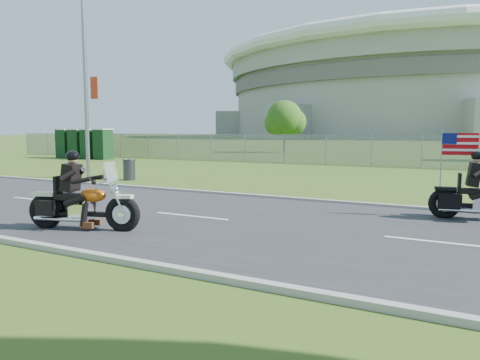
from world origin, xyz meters
The scene contains 14 objects.
ground centered at (0.00, 0.00, 0.00)m, with size 420.00×420.00×0.00m, color #395A1C.
road centered at (0.00, 0.00, 0.02)m, with size 120.00×8.00×0.04m, color #28282B.
curb_north centered at (0.00, 4.05, 0.05)m, with size 120.00×0.18×0.12m, color #9E9B93.
curb_south centered at (0.00, -4.05, 0.05)m, with size 120.00×0.18×0.12m, color #9E9B93.
fence centered at (-5.00, 20.00, 1.00)m, with size 60.00×0.03×2.00m, color gray.
stadium centered at (-20.00, 170.00, 15.58)m, with size 140.40×140.40×29.20m.
streetlight centered at (-11.98, 6.22, 5.64)m, with size 0.90×2.46×10.00m.
porta_toilet_a centered at (-22.00, 17.00, 1.15)m, with size 1.10×1.10×2.30m, color black.
porta_toilet_b centered at (-23.40, 17.00, 1.15)m, with size 1.10×1.10×2.30m, color black.
porta_toilet_c centered at (-24.80, 17.00, 1.15)m, with size 1.10×1.10×2.30m, color black.
porta_toilet_d centered at (-26.20, 17.00, 1.15)m, with size 1.10×1.10×2.30m, color black.
tree_fence_mid centered at (-13.95, 34.04, 3.30)m, with size 3.96×3.69×5.30m.
motorcycle_lead centered at (-3.25, -2.49, 0.57)m, with size 2.64×1.19×1.83m.
trash_can centered at (-9.74, 6.29, 0.46)m, with size 0.54×0.54×0.93m, color #3D3D42.
Camera 1 is at (4.84, -9.89, 2.25)m, focal length 35.00 mm.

